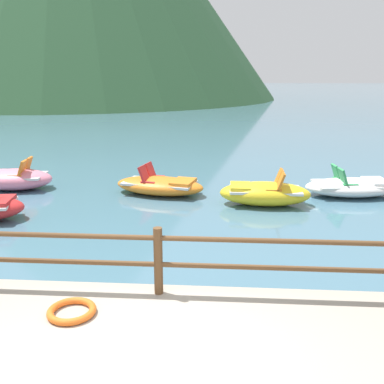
{
  "coord_description": "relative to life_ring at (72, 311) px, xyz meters",
  "views": [
    {
      "loc": [
        0.84,
        -3.83,
        3.33
      ],
      "look_at": [
        0.21,
        5.0,
        0.9
      ],
      "focal_mm": 40.99,
      "sensor_mm": 36.0,
      "label": 1
    }
  ],
  "objects": [
    {
      "name": "ground_plane",
      "position": [
        1.01,
        39.07,
        -0.45
      ],
      "size": [
        200.0,
        200.0,
        0.0
      ],
      "primitive_type": "plane",
      "color": "#477084"
    },
    {
      "name": "dock_railing",
      "position": [
        1.01,
        0.62,
        0.54
      ],
      "size": [
        23.92,
        0.12,
        0.95
      ],
      "color": "brown",
      "rests_on": "promenade_dock"
    },
    {
      "name": "life_ring",
      "position": [
        0.0,
        0.0,
        0.0
      ],
      "size": [
        0.61,
        0.61,
        0.09
      ],
      "primitive_type": "torus",
      "color": "orange",
      "rests_on": "promenade_dock"
    },
    {
      "name": "pedal_boat_2",
      "position": [
        5.46,
        7.31,
        -0.19
      ],
      "size": [
        2.69,
        1.59,
        0.83
      ],
      "color": "white",
      "rests_on": "ground"
    },
    {
      "name": "pedal_boat_4",
      "position": [
        2.95,
        6.24,
        -0.13
      ],
      "size": [
        2.35,
        1.17,
        0.91
      ],
      "color": "yellow",
      "rests_on": "ground"
    },
    {
      "name": "pedal_boat_5",
      "position": [
        -4.22,
        7.3,
        -0.13
      ],
      "size": [
        2.26,
        1.44,
        0.91
      ],
      "color": "pink",
      "rests_on": "ground"
    },
    {
      "name": "pedal_boat_6",
      "position": [
        0.11,
        7.06,
        -0.18
      ],
      "size": [
        2.74,
        1.73,
        0.84
      ],
      "color": "orange",
      "rests_on": "ground"
    }
  ]
}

